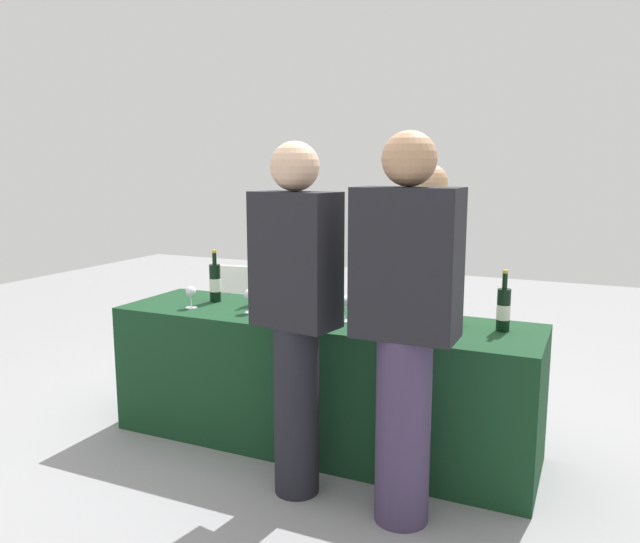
% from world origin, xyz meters
% --- Properties ---
extents(ground_plane, '(12.00, 12.00, 0.00)m').
position_xyz_m(ground_plane, '(0.00, 0.00, 0.00)').
color(ground_plane, gray).
extents(tasting_table, '(2.39, 0.66, 0.75)m').
position_xyz_m(tasting_table, '(0.00, 0.00, 0.38)').
color(tasting_table, '#14381E').
rests_on(tasting_table, ground_plane).
extents(wine_bottle_0, '(0.07, 0.07, 0.32)m').
position_xyz_m(wine_bottle_0, '(-0.74, 0.07, 0.87)').
color(wine_bottle_0, black).
rests_on(wine_bottle_0, tasting_table).
extents(wine_bottle_1, '(0.07, 0.07, 0.29)m').
position_xyz_m(wine_bottle_1, '(-0.46, 0.13, 0.86)').
color(wine_bottle_1, black).
rests_on(wine_bottle_1, tasting_table).
extents(wine_bottle_2, '(0.07, 0.07, 0.32)m').
position_xyz_m(wine_bottle_2, '(-0.05, 0.17, 0.87)').
color(wine_bottle_2, black).
rests_on(wine_bottle_2, tasting_table).
extents(wine_bottle_3, '(0.08, 0.08, 0.34)m').
position_xyz_m(wine_bottle_3, '(0.33, 0.10, 0.87)').
color(wine_bottle_3, black).
rests_on(wine_bottle_3, tasting_table).
extents(wine_bottle_4, '(0.07, 0.07, 0.33)m').
position_xyz_m(wine_bottle_4, '(0.44, 0.08, 0.87)').
color(wine_bottle_4, black).
rests_on(wine_bottle_4, tasting_table).
extents(wine_bottle_5, '(0.07, 0.07, 0.30)m').
position_xyz_m(wine_bottle_5, '(0.73, 0.09, 0.86)').
color(wine_bottle_5, black).
rests_on(wine_bottle_5, tasting_table).
extents(wine_bottle_6, '(0.07, 0.07, 0.31)m').
position_xyz_m(wine_bottle_6, '(0.97, 0.09, 0.86)').
color(wine_bottle_6, black).
rests_on(wine_bottle_6, tasting_table).
extents(wine_glass_0, '(0.07, 0.07, 0.13)m').
position_xyz_m(wine_glass_0, '(-0.77, -0.13, 0.84)').
color(wine_glass_0, silver).
rests_on(wine_glass_0, tasting_table).
extents(wine_glass_1, '(0.07, 0.07, 0.14)m').
position_xyz_m(wine_glass_1, '(-0.39, -0.10, 0.85)').
color(wine_glass_1, silver).
rests_on(wine_glass_1, tasting_table).
extents(wine_glass_2, '(0.07, 0.07, 0.14)m').
position_xyz_m(wine_glass_2, '(0.17, -0.06, 0.85)').
color(wine_glass_2, silver).
rests_on(wine_glass_2, tasting_table).
extents(server_pouring, '(0.37, 0.23, 1.59)m').
position_xyz_m(server_pouring, '(0.44, 0.62, 0.87)').
color(server_pouring, black).
rests_on(server_pouring, ground_plane).
extents(guest_0, '(0.43, 0.28, 1.68)m').
position_xyz_m(guest_0, '(0.12, -0.53, 0.92)').
color(guest_0, black).
rests_on(guest_0, ground_plane).
extents(guest_1, '(0.44, 0.24, 1.71)m').
position_xyz_m(guest_1, '(0.66, -0.56, 0.92)').
color(guest_1, '#3F3351').
rests_on(guest_1, ground_plane).
extents(menu_board, '(0.62, 0.10, 0.81)m').
position_xyz_m(menu_board, '(-1.07, 1.04, 0.40)').
color(menu_board, white).
rests_on(menu_board, ground_plane).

